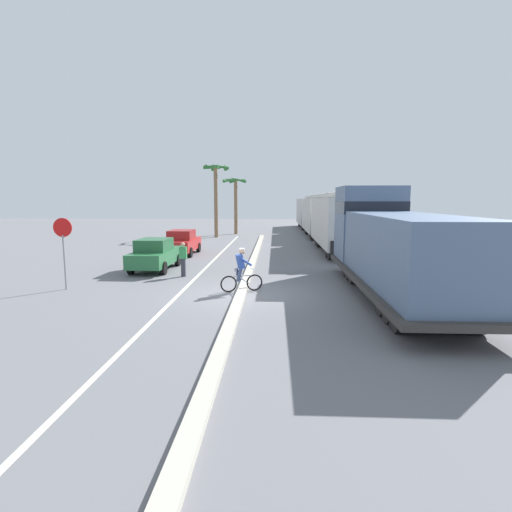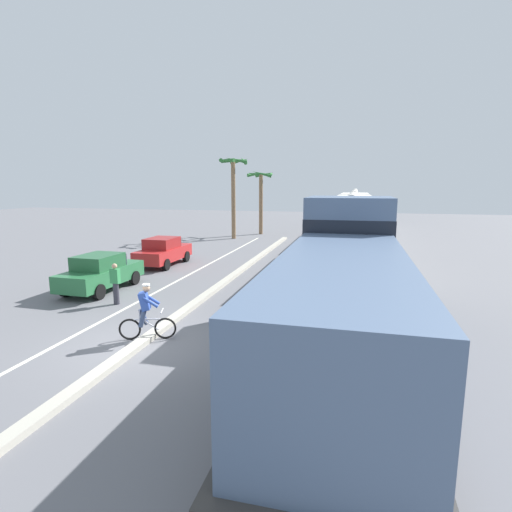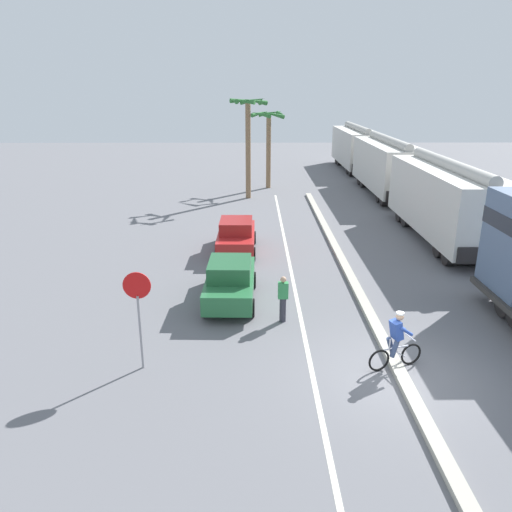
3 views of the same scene
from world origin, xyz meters
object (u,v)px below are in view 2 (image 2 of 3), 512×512
object	(u,v)px
parked_car_green	(101,272)
hopper_car_middle	(353,216)
cyclist	(146,313)
palm_tree_far	(261,188)
hopper_car_lead	(351,231)
locomotive	(344,293)
parked_car_red	(163,251)
palm_tree_near	(233,178)
pedestrian_by_cars	(116,283)
hopper_car_trailing	(354,208)

from	to	relation	value
parked_car_green	hopper_car_middle	bearing A→B (deg)	61.24
hopper_car_middle	parked_car_green	world-z (taller)	hopper_car_middle
hopper_car_middle	cyclist	bearing A→B (deg)	-103.50
parked_car_green	palm_tree_far	bearing A→B (deg)	84.67
palm_tree_far	hopper_car_lead	bearing A→B (deg)	-59.05
hopper_car_middle	locomotive	bearing A→B (deg)	-90.00
hopper_car_lead	hopper_car_middle	xyz separation A→B (m)	(0.00, 11.60, 0.00)
parked_car_red	palm_tree_near	size ratio (longest dim) A/B	0.61
parked_car_red	pedestrian_by_cars	xyz separation A→B (m)	(1.80, -7.51, 0.03)
hopper_car_lead	pedestrian_by_cars	distance (m)	12.84
hopper_car_lead	palm_tree_near	bearing A→B (deg)	133.95
locomotive	hopper_car_middle	bearing A→B (deg)	90.00
parked_car_green	parked_car_red	distance (m)	5.82
hopper_car_lead	parked_car_red	xyz separation A→B (m)	(-10.52, -1.83, -1.26)
locomotive	palm_tree_far	size ratio (longest dim) A/B	1.95
palm_tree_near	parked_car_green	bearing A→B (deg)	-91.63
locomotive	cyclist	world-z (taller)	locomotive
pedestrian_by_cars	cyclist	bearing A→B (deg)	-44.92
parked_car_green	palm_tree_near	distance (m)	18.60
hopper_car_trailing	parked_car_green	xyz separation A→B (m)	(-10.56, -30.85, -1.26)
hopper_car_middle	cyclist	world-z (taller)	hopper_car_middle
hopper_car_lead	palm_tree_far	xyz separation A→B (m)	(-8.52, 14.21, 2.29)
parked_car_green	parked_car_red	xyz separation A→B (m)	(0.04, 5.82, 0.00)
parked_car_red	palm_tree_far	world-z (taller)	palm_tree_far
hopper_car_lead	hopper_car_trailing	world-z (taller)	same
hopper_car_lead	locomotive	bearing A→B (deg)	-90.00
parked_car_green	palm_tree_far	xyz separation A→B (m)	(2.04, 21.86, 3.55)
hopper_car_lead	parked_car_red	distance (m)	10.75
hopper_car_middle	parked_car_red	size ratio (longest dim) A/B	2.51
hopper_car_middle	pedestrian_by_cars	size ratio (longest dim) A/B	6.54
palm_tree_near	hopper_car_lead	bearing A→B (deg)	-46.05
hopper_car_lead	hopper_car_middle	bearing A→B (deg)	90.00
hopper_car_trailing	palm_tree_far	xyz separation A→B (m)	(-8.52, -8.99, 2.29)
hopper_car_middle	palm_tree_far	world-z (taller)	palm_tree_far
palm_tree_near	hopper_car_middle	bearing A→B (deg)	6.68
parked_car_green	cyclist	xyz separation A→B (m)	(4.82, -4.67, 0.00)
locomotive	hopper_car_middle	distance (m)	23.76
palm_tree_near	pedestrian_by_cars	distance (m)	20.27
parked_car_red	palm_tree_far	size ratio (longest dim) A/B	0.71
locomotive	palm_tree_far	xyz separation A→B (m)	(-8.52, 26.37, 2.57)
hopper_car_lead	cyclist	distance (m)	13.64
hopper_car_middle	pedestrian_by_cars	world-z (taller)	hopper_car_middle
locomotive	cyclist	size ratio (longest dim) A/B	6.77
locomotive	hopper_car_trailing	world-z (taller)	locomotive
parked_car_green	palm_tree_near	xyz separation A→B (m)	(0.51, 18.07, 4.36)
palm_tree_near	cyclist	bearing A→B (deg)	-79.27
parked_car_red	cyclist	size ratio (longest dim) A/B	2.46
hopper_car_trailing	pedestrian_by_cars	distance (m)	33.71
hopper_car_trailing	hopper_car_lead	bearing A→B (deg)	-90.00
parked_car_red	cyclist	bearing A→B (deg)	-65.49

